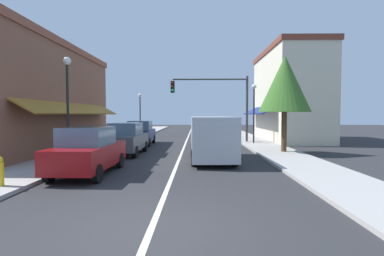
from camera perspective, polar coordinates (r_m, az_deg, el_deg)
ground_plane at (r=23.71m, az=-1.17°, el=-2.75°), size 80.00×80.00×0.00m
sidewalk_left at (r=24.53m, az=-14.13°, el=-2.51°), size 2.60×56.00×0.12m
sidewalk_right at (r=24.13m, az=12.01°, el=-2.57°), size 2.60×56.00×0.12m
lane_center_stripe at (r=23.71m, az=-1.17°, el=-2.74°), size 0.14×52.00×0.01m
storefront_left_block at (r=20.34m, az=-29.11°, el=5.23°), size 6.25×14.20×6.52m
storefront_right_block at (r=26.84m, az=18.30°, el=6.07°), size 5.38×10.20×7.79m
parked_car_nearest_left at (r=11.53m, az=-19.53°, el=-4.24°), size 1.82×4.12×1.77m
parked_car_second_left at (r=16.74m, az=-12.68°, el=-2.05°), size 1.81×4.11×1.77m
parked_car_third_left at (r=21.76m, az=-10.01°, el=-0.96°), size 1.87×4.14×1.77m
van_in_lane at (r=14.19m, az=3.87°, el=-1.74°), size 2.11×5.23×2.12m
traffic_signal_mast_arm at (r=23.04m, az=5.22°, el=6.16°), size 6.05×0.50×5.22m
street_lamp_left_near at (r=14.89m, az=-23.07°, el=6.50°), size 0.36×0.36×4.89m
street_lamp_right_mid at (r=22.21m, az=11.97°, el=4.68°), size 0.36×0.36×4.47m
street_lamp_left_far at (r=30.87m, az=-10.08°, el=4.03°), size 0.36×0.36×4.40m
tree_right_near at (r=17.51m, az=17.61°, el=8.12°), size 2.88×2.88×5.55m
fire_hydrant at (r=10.42m, az=-33.35°, el=-7.07°), size 0.22×0.22×0.87m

